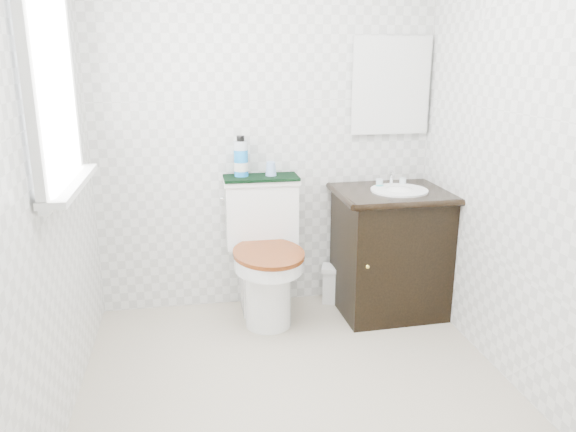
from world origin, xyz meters
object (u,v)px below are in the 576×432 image
object	(u,v)px
trash_bin	(335,283)
cup	(271,169)
vanity	(390,248)
mouthwash_bottle	(241,158)
toilet	(265,260)

from	to	relation	value
trash_bin	cup	distance (m)	0.92
vanity	trash_bin	distance (m)	0.47
mouthwash_bottle	cup	size ratio (longest dim) A/B	2.91
trash_bin	mouthwash_bottle	size ratio (longest dim) A/B	1.01
mouthwash_bottle	cup	bearing A→B (deg)	-5.57
vanity	mouthwash_bottle	world-z (taller)	mouthwash_bottle
mouthwash_bottle	vanity	bearing A→B (deg)	-12.80
mouthwash_bottle	cup	world-z (taller)	mouthwash_bottle
toilet	vanity	xyz separation A→B (m)	(0.82, -0.06, 0.05)
vanity	cup	bearing A→B (deg)	165.45
vanity	mouthwash_bottle	distance (m)	1.13
toilet	mouthwash_bottle	distance (m)	0.66
cup	vanity	bearing A→B (deg)	-14.55
toilet	trash_bin	size ratio (longest dim) A/B	3.42
toilet	cup	size ratio (longest dim) A/B	10.07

